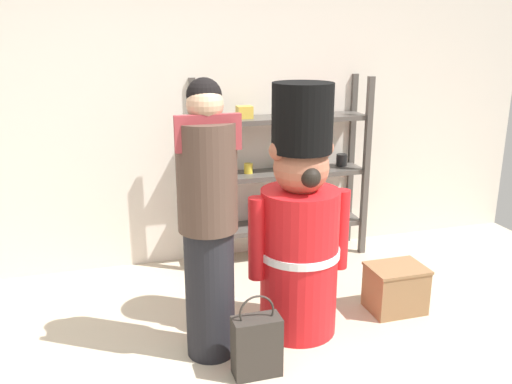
{
  "coord_description": "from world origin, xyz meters",
  "views": [
    {
      "loc": [
        -0.71,
        -2.26,
        1.92
      ],
      "look_at": [
        0.17,
        0.71,
        1.0
      ],
      "focal_mm": 37.99,
      "sensor_mm": 36.0,
      "label": 1
    }
  ],
  "objects": [
    {
      "name": "teddy_bear_guard",
      "position": [
        0.48,
        0.76,
        0.72
      ],
      "size": [
        0.68,
        0.52,
        1.63
      ],
      "color": "red",
      "rests_on": "ground_plane"
    },
    {
      "name": "person_shopper",
      "position": [
        -0.13,
        0.66,
        0.87
      ],
      "size": [
        0.37,
        0.35,
        1.68
      ],
      "color": "black",
      "rests_on": "ground_plane"
    },
    {
      "name": "shopping_bag",
      "position": [
        0.07,
        0.36,
        0.19
      ],
      "size": [
        0.28,
        0.14,
        0.51
      ],
      "color": "#332D28",
      "rests_on": "ground_plane"
    },
    {
      "name": "display_crate",
      "position": [
        1.24,
        0.81,
        0.17
      ],
      "size": [
        0.39,
        0.31,
        0.33
      ],
      "color": "olive",
      "rests_on": "ground_plane"
    },
    {
      "name": "back_wall",
      "position": [
        0.0,
        2.2,
        1.3
      ],
      "size": [
        6.4,
        0.12,
        2.6
      ],
      "primitive_type": "cube",
      "color": "silver",
      "rests_on": "ground_plane"
    },
    {
      "name": "merchandise_shelf",
      "position": [
        0.78,
        1.98,
        0.76
      ],
      "size": [
        1.5,
        0.35,
        1.56
      ],
      "color": "#4C4742",
      "rests_on": "ground_plane"
    }
  ]
}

